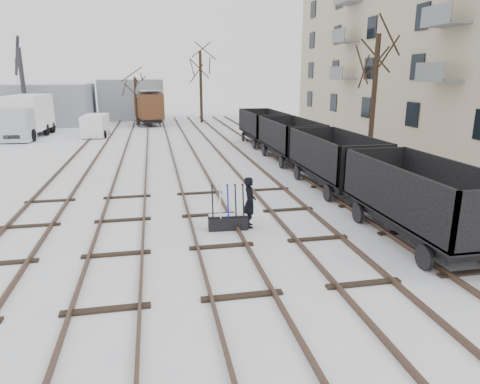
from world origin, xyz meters
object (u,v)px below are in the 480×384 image
(lorry, at_px, (27,116))
(panel_van, at_px, (96,125))
(ground_frame, at_px, (228,221))
(box_van_wagon, at_px, (149,105))
(freight_wagon_a, at_px, (420,212))
(worker, at_px, (250,202))
(crane, at_px, (26,106))

(lorry, bearing_deg, panel_van, -0.08)
(lorry, height_order, panel_van, lorry)
(ground_frame, height_order, box_van_wagon, box_van_wagon)
(freight_wagon_a, height_order, lorry, lorry)
(ground_frame, bearing_deg, box_van_wagon, 98.68)
(worker, distance_m, crane, 32.99)
(ground_frame, distance_m, crane, 32.79)
(freight_wagon_a, relative_size, panel_van, 1.44)
(box_van_wagon, bearing_deg, ground_frame, -95.75)
(ground_frame, distance_m, panel_van, 24.93)
(ground_frame, bearing_deg, freight_wagon_a, -16.77)
(panel_van, bearing_deg, ground_frame, -71.13)
(freight_wagon_a, distance_m, box_van_wagon, 34.31)
(lorry, distance_m, panel_van, 5.35)
(ground_frame, xyz_separation_m, crane, (-13.53, 29.81, 1.88))
(worker, xyz_separation_m, freight_wagon_a, (4.80, -2.20, 0.06))
(box_van_wagon, distance_m, crane, 11.05)
(box_van_wagon, xyz_separation_m, lorry, (-9.60, -6.91, -0.30))
(panel_van, bearing_deg, freight_wagon_a, -61.65)
(lorry, bearing_deg, freight_wagon_a, -52.30)
(ground_frame, bearing_deg, worker, 11.57)
(lorry, xyz_separation_m, panel_van, (5.28, -0.36, -0.81))
(freight_wagon_a, xyz_separation_m, lorry, (-17.72, 26.41, 0.81))
(ground_frame, distance_m, box_van_wagon, 31.37)
(panel_van, bearing_deg, worker, -69.41)
(ground_frame, distance_m, worker, 0.95)
(worker, bearing_deg, panel_van, 24.99)
(freight_wagon_a, bearing_deg, lorry, 123.87)
(crane, bearing_deg, lorry, -97.81)
(ground_frame, xyz_separation_m, box_van_wagon, (-2.57, 31.21, 1.74))
(freight_wagon_a, height_order, box_van_wagon, box_van_wagon)
(lorry, relative_size, crane, 0.91)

